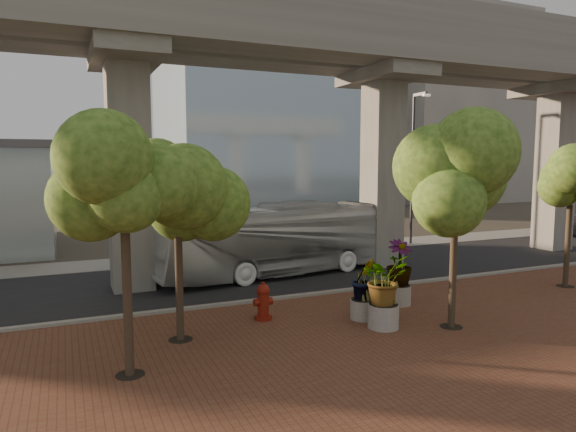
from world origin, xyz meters
name	(u,v)px	position (x,y,z in m)	size (l,w,h in m)	color
ground	(287,286)	(0.00, 0.00, 0.00)	(160.00, 160.00, 0.00)	#353027
brick_plaza	(402,349)	(0.00, -8.00, 0.03)	(70.00, 13.00, 0.06)	brown
asphalt_road	(270,276)	(0.00, 2.00, 0.02)	(90.00, 8.00, 0.04)	black
curb_strip	(308,295)	(0.00, -2.00, 0.08)	(70.00, 0.25, 0.16)	gray
far_sidewalk	(233,255)	(0.00, 7.50, 0.03)	(90.00, 3.00, 0.06)	gray
transit_viaduct	(269,114)	(0.00, 2.00, 7.29)	(72.00, 5.60, 12.40)	gray
midrise_block	(441,110)	(38.00, 36.00, 12.00)	(18.00, 16.00, 24.00)	#A29C92
transit_bus	(277,240)	(0.40, 2.04, 1.62)	(2.73, 11.62, 3.24)	silver
fire_hydrant	(263,302)	(-2.62, -4.06, 0.66)	(0.62, 0.56, 1.24)	maroon
planter_front	(384,283)	(0.50, -6.34, 1.48)	(2.13, 2.13, 2.34)	#A29A92
planter_right	(399,266)	(2.50, -4.35, 1.48)	(2.19, 2.19, 2.34)	gray
planter_left	(363,282)	(0.40, -5.31, 1.29)	(1.84, 1.84, 2.02)	gray
street_tree_far_west	(123,177)	(-7.14, -6.85, 4.84)	(3.24, 3.24, 6.29)	#493829
street_tree_near_west	(177,193)	(-5.50, -4.88, 4.32)	(3.54, 3.54, 5.89)	#493829
street_tree_near_east	(456,182)	(2.50, -7.12, 4.57)	(4.12, 4.12, 6.41)	#493829
street_tree_far_east	(571,182)	(10.42, -4.91, 4.37)	(3.23, 3.23, 5.81)	#493829
streetlamp_east	(414,158)	(11.44, 6.67, 5.39)	(0.46, 1.34, 9.25)	#2C2C31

